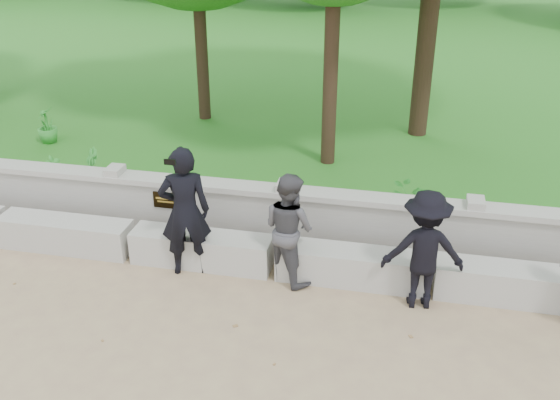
# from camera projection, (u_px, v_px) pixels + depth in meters

# --- Properties ---
(ground) EXTENTS (80.00, 80.00, 0.00)m
(ground) POSITION_uv_depth(u_px,v_px,m) (63.00, 342.00, 6.97)
(ground) COLOR tan
(ground) RESTS_ON ground
(lawn) EXTENTS (40.00, 22.00, 0.25)m
(lawn) POSITION_uv_depth(u_px,v_px,m) (296.00, 53.00, 19.22)
(lawn) COLOR #276D1E
(lawn) RESTS_ON ground
(concrete_bench) EXTENTS (11.90, 0.45, 0.45)m
(concrete_bench) POSITION_uv_depth(u_px,v_px,m) (132.00, 242.00, 8.54)
(concrete_bench) COLOR #A8A69F
(concrete_bench) RESTS_ON ground
(parapet_wall) EXTENTS (12.50, 0.35, 0.90)m
(parapet_wall) POSITION_uv_depth(u_px,v_px,m) (151.00, 204.00, 9.05)
(parapet_wall) COLOR #9E9C95
(parapet_wall) RESTS_ON ground
(man_main) EXTENTS (0.75, 0.69, 1.76)m
(man_main) POSITION_uv_depth(u_px,v_px,m) (185.00, 212.00, 7.91)
(man_main) COLOR black
(man_main) RESTS_ON ground
(visitor_left) EXTENTS (0.91, 0.87, 1.48)m
(visitor_left) POSITION_uv_depth(u_px,v_px,m) (289.00, 228.00, 7.81)
(visitor_left) COLOR #3F3F44
(visitor_left) RESTS_ON ground
(visitor_mid) EXTENTS (1.04, 0.68, 1.51)m
(visitor_mid) POSITION_uv_depth(u_px,v_px,m) (424.00, 250.00, 7.31)
(visitor_mid) COLOR black
(visitor_mid) RESTS_ON ground
(shrub_a) EXTENTS (0.28, 0.33, 0.52)m
(shrub_a) POSITION_uv_depth(u_px,v_px,m) (55.00, 171.00, 10.01)
(shrub_a) COLOR green
(shrub_a) RESTS_ON lawn
(shrub_b) EXTENTS (0.40, 0.45, 0.68)m
(shrub_b) POSITION_uv_depth(u_px,v_px,m) (90.00, 170.00, 9.86)
(shrub_b) COLOR green
(shrub_b) RESTS_ON lawn
(shrub_c) EXTENTS (0.64, 0.60, 0.56)m
(shrub_c) POSITION_uv_depth(u_px,v_px,m) (410.00, 202.00, 8.95)
(shrub_c) COLOR green
(shrub_c) RESTS_ON lawn
(shrub_d) EXTENTS (0.43, 0.46, 0.69)m
(shrub_d) POSITION_uv_depth(u_px,v_px,m) (47.00, 125.00, 11.79)
(shrub_d) COLOR green
(shrub_d) RESTS_ON lawn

